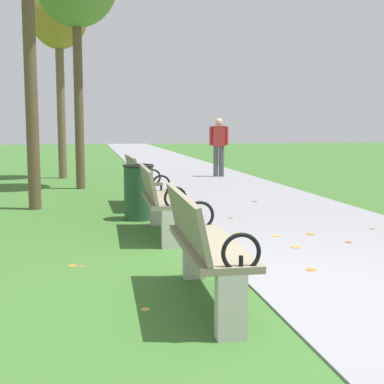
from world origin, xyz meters
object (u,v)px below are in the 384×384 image
at_px(tree_3, 59,22).
at_px(trash_bin, 139,192).
at_px(park_bench_2, 159,199).
at_px(park_bench_3, 140,179).
at_px(pedestrian_walking, 219,144).
at_px(park_bench_1, 203,244).

distance_m(tree_3, trash_bin, 8.07).
relative_size(park_bench_2, tree_3, 0.32).
height_order(park_bench_3, trash_bin, park_bench_3).
bearing_deg(pedestrian_walking, park_bench_3, -117.19).
relative_size(park_bench_2, park_bench_3, 1.00).
relative_size(park_bench_3, trash_bin, 1.92).
bearing_deg(park_bench_3, trash_bin, -96.42).
bearing_deg(tree_3, park_bench_1, -81.77).
xyz_separation_m(park_bench_1, park_bench_2, (-0.00, 2.77, 0.00)).
xyz_separation_m(park_bench_1, tree_3, (-1.60, 11.05, 3.69)).
distance_m(park_bench_2, trash_bin, 1.30).
xyz_separation_m(park_bench_2, tree_3, (-1.60, 8.29, 3.69)).
height_order(park_bench_1, park_bench_3, same).
bearing_deg(trash_bin, park_bench_3, 83.58).
bearing_deg(park_bench_1, park_bench_3, 90.00).
height_order(park_bench_3, tree_3, tree_3).
distance_m(park_bench_1, pedestrian_walking, 10.91).
relative_size(pedestrian_walking, trash_bin, 1.93).
relative_size(park_bench_1, park_bench_2, 1.00).
xyz_separation_m(tree_3, trash_bin, (1.45, -7.00, -3.75)).
bearing_deg(park_bench_2, park_bench_3, 90.00).
bearing_deg(park_bench_1, pedestrian_walking, 75.81).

